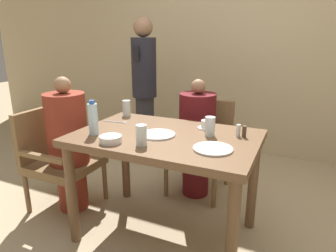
% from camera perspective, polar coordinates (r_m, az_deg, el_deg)
% --- Properties ---
extents(ground_plane, '(16.00, 16.00, 0.00)m').
position_cam_1_polar(ground_plane, '(2.39, -0.43, -19.61)').
color(ground_plane, tan).
extents(wall_back, '(8.00, 0.06, 2.80)m').
position_cam_1_polar(wall_back, '(3.79, 12.61, 16.10)').
color(wall_back, '#C6B289').
rests_on(wall_back, ground_plane).
extents(dining_table, '(1.23, 0.81, 0.78)m').
position_cam_1_polar(dining_table, '(2.07, -0.47, -4.58)').
color(dining_table, brown).
rests_on(dining_table, ground_plane).
extents(chair_left_side, '(0.52, 0.52, 0.84)m').
position_cam_1_polar(chair_left_side, '(2.70, -20.37, -5.14)').
color(chair_left_side, brown).
rests_on(chair_left_side, ground_plane).
extents(diner_in_left_chair, '(0.32, 0.32, 1.12)m').
position_cam_1_polar(diner_in_left_chair, '(2.57, -18.43, -3.30)').
color(diner_in_left_chair, maroon).
rests_on(diner_in_left_chair, ground_plane).
extents(chair_far_side, '(0.52, 0.52, 0.84)m').
position_cam_1_polar(chair_far_side, '(2.84, 6.36, -3.11)').
color(chair_far_side, brown).
rests_on(chair_far_side, ground_plane).
extents(diner_in_far_chair, '(0.32, 0.32, 1.07)m').
position_cam_1_polar(diner_in_far_chair, '(2.68, 5.49, -2.24)').
color(diner_in_far_chair, '#5B1419').
rests_on(diner_in_far_chair, ground_plane).
extents(standing_host, '(0.27, 0.31, 1.61)m').
position_cam_1_polar(standing_host, '(3.41, -4.52, 7.43)').
color(standing_host, '#2D2D33').
rests_on(standing_host, ground_plane).
extents(plate_main_left, '(0.24, 0.24, 0.01)m').
position_cam_1_polar(plate_main_left, '(1.78, 8.55, -4.30)').
color(plate_main_left, white).
rests_on(plate_main_left, dining_table).
extents(plate_main_right, '(0.24, 0.24, 0.01)m').
position_cam_1_polar(plate_main_right, '(2.01, -1.96, -1.62)').
color(plate_main_right, white).
rests_on(plate_main_right, dining_table).
extents(teacup_with_saucer, '(0.13, 0.13, 0.06)m').
position_cam_1_polar(teacup_with_saucer, '(2.18, 7.32, 0.21)').
color(teacup_with_saucer, white).
rests_on(teacup_with_saucer, dining_table).
extents(bowl_small, '(0.14, 0.14, 0.04)m').
position_cam_1_polar(bowl_small, '(1.91, -10.87, -2.47)').
color(bowl_small, white).
rests_on(bowl_small, dining_table).
extents(water_bottle, '(0.07, 0.07, 0.24)m').
position_cam_1_polar(water_bottle, '(2.07, -14.09, 1.36)').
color(water_bottle, silver).
rests_on(water_bottle, dining_table).
extents(glass_tall_near, '(0.07, 0.07, 0.13)m').
position_cam_1_polar(glass_tall_near, '(2.01, 8.00, -0.06)').
color(glass_tall_near, silver).
rests_on(glass_tall_near, dining_table).
extents(glass_tall_mid, '(0.07, 0.07, 0.13)m').
position_cam_1_polar(glass_tall_mid, '(2.52, -7.89, 3.40)').
color(glass_tall_mid, silver).
rests_on(glass_tall_mid, dining_table).
extents(glass_tall_far, '(0.07, 0.07, 0.13)m').
position_cam_1_polar(glass_tall_far, '(1.82, -5.09, -1.76)').
color(glass_tall_far, silver).
rests_on(glass_tall_far, dining_table).
extents(salt_shaker, '(0.03, 0.03, 0.08)m').
position_cam_1_polar(salt_shaker, '(2.04, 13.24, -0.83)').
color(salt_shaker, white).
rests_on(salt_shaker, dining_table).
extents(pepper_shaker, '(0.03, 0.03, 0.08)m').
position_cam_1_polar(pepper_shaker, '(2.03, 14.32, -1.02)').
color(pepper_shaker, '#4C3D2D').
rests_on(pepper_shaker, dining_table).
extents(fork_beside_plate, '(0.19, 0.04, 0.00)m').
position_cam_1_polar(fork_beside_plate, '(2.35, -9.60, 0.76)').
color(fork_beside_plate, silver).
rests_on(fork_beside_plate, dining_table).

